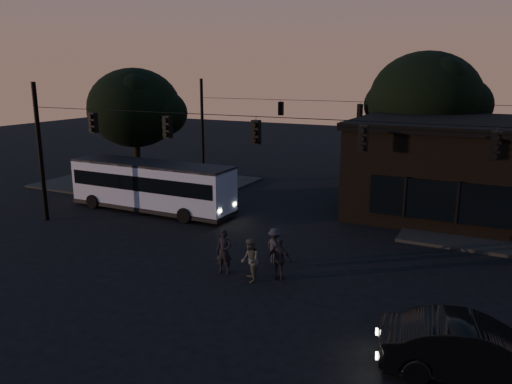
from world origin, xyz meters
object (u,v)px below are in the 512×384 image
at_px(pedestrian_b, 250,260).
at_px(pedestrian_c, 280,259).
at_px(building, 497,169).
at_px(pedestrian_d, 275,246).
at_px(pedestrian_a, 224,251).
at_px(car, 473,349).
at_px(bus, 151,184).

xyz_separation_m(pedestrian_b, pedestrian_c, (0.96, 0.67, -0.02)).
bearing_deg(building, pedestrian_c, -117.63).
bearing_deg(pedestrian_d, pedestrian_a, 87.08).
height_order(car, pedestrian_a, pedestrian_a).
distance_m(building, pedestrian_a, 16.98).
height_order(pedestrian_a, pedestrian_b, pedestrian_a).
xyz_separation_m(car, pedestrian_d, (-8.13, 5.05, -0.02)).
xyz_separation_m(bus, car, (18.06, -9.38, -0.82)).
relative_size(bus, pedestrian_d, 6.61).
distance_m(building, pedestrian_d, 14.69).
bearing_deg(pedestrian_c, car, 153.03).
bearing_deg(car, pedestrian_a, 58.12).
xyz_separation_m(bus, pedestrian_b, (9.86, -6.46, -0.76)).
relative_size(car, pedestrian_c, 2.89).
height_order(pedestrian_c, pedestrian_d, pedestrian_c).
relative_size(bus, car, 2.11).
xyz_separation_m(pedestrian_a, pedestrian_d, (1.39, 1.87, -0.15)).
height_order(building, pedestrian_a, building).
bearing_deg(pedestrian_c, pedestrian_a, 9.54).
relative_size(building, bus, 1.49).
bearing_deg(car, pedestrian_d, 44.77).
height_order(building, pedestrian_c, building).
relative_size(bus, pedestrian_a, 5.55).
bearing_deg(pedestrian_b, pedestrian_c, 89.03).
distance_m(car, pedestrian_c, 8.08).
xyz_separation_m(building, pedestrian_b, (-8.09, -14.29, -1.84)).
relative_size(building, pedestrian_a, 8.30).
bearing_deg(pedestrian_b, pedestrian_a, -137.00).
bearing_deg(building, bus, -156.44).
distance_m(bus, car, 20.37).
relative_size(pedestrian_a, pedestrian_c, 1.10).
bearing_deg(pedestrian_c, pedestrian_b, 34.30).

